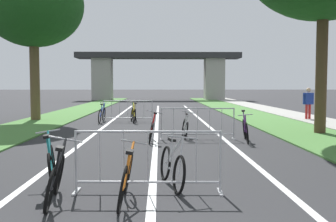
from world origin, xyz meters
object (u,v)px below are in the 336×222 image
object	(u,v)px
bicycle_teal_4	(52,166)
bicycle_green_8	(134,113)
crowd_barrier_third	(128,111)
bicycle_yellow_7	(133,114)
crowd_barrier_second	(198,124)
pedestrian_pushing_bike	(308,101)
tree_left_pine_near	(33,5)
bicycle_orange_3	(126,179)
bicycle_blue_1	(102,115)
bicycle_red_9	(152,130)
bicycle_black_2	(56,179)
bicycle_purple_6	(245,130)
crowd_barrier_nearest	(148,162)
bicycle_white_0	(185,127)
bicycle_silver_5	(172,166)

from	to	relation	value
bicycle_teal_4	bicycle_green_8	size ratio (longest dim) A/B	0.99
crowd_barrier_third	bicycle_yellow_7	bearing A→B (deg)	-56.08
crowd_barrier_second	pedestrian_pushing_bike	bearing A→B (deg)	46.96
tree_left_pine_near	bicycle_orange_3	bearing A→B (deg)	-67.49
crowd_barrier_third	pedestrian_pushing_bike	distance (m)	9.15
bicycle_blue_1	bicycle_red_9	size ratio (longest dim) A/B	1.10
crowd_barrier_second	bicycle_orange_3	distance (m)	7.18
bicycle_orange_3	bicycle_teal_4	xyz separation A→B (m)	(-1.39, 0.98, -0.00)
bicycle_black_2	bicycle_red_9	xyz separation A→B (m)	(1.33, 6.47, 0.00)
tree_left_pine_near	bicycle_purple_6	size ratio (longest dim) A/B	4.60
crowd_barrier_second	bicycle_red_9	world-z (taller)	crowd_barrier_second
crowd_barrier_nearest	bicycle_blue_1	bearing A→B (deg)	101.84
crowd_barrier_nearest	bicycle_white_0	world-z (taller)	crowd_barrier_nearest
bicycle_purple_6	crowd_barrier_second	bearing A→B (deg)	-9.91
tree_left_pine_near	bicycle_red_9	bearing A→B (deg)	-50.98
bicycle_green_8	bicycle_silver_5	bearing A→B (deg)	-89.61
bicycle_green_8	bicycle_yellow_7	bearing A→B (deg)	-96.21
bicycle_green_8	bicycle_red_9	size ratio (longest dim) A/B	1.03
pedestrian_pushing_bike	crowd_barrier_third	bearing A→B (deg)	168.77
bicycle_black_2	bicycle_yellow_7	size ratio (longest dim) A/B	0.96
bicycle_white_0	pedestrian_pushing_bike	bearing A→B (deg)	-137.74
crowd_barrier_nearest	bicycle_blue_1	distance (m)	12.63
bicycle_green_8	pedestrian_pushing_bike	size ratio (longest dim) A/B	0.99
bicycle_blue_1	pedestrian_pushing_bike	size ratio (longest dim) A/B	1.06
bicycle_black_2	bicycle_silver_5	world-z (taller)	bicycle_silver_5
crowd_barrier_third	bicycle_yellow_7	xyz separation A→B (m)	(0.30, -0.45, -0.14)
bicycle_white_0	bicycle_green_8	distance (m)	6.73
crowd_barrier_third	bicycle_white_0	size ratio (longest dim) A/B	1.48
crowd_barrier_nearest	bicycle_silver_5	xyz separation A→B (m)	(0.41, 0.37, -0.16)
crowd_barrier_third	bicycle_black_2	xyz separation A→B (m)	(-0.02, -13.30, -0.16)
crowd_barrier_third	bicycle_orange_3	distance (m)	13.38
bicycle_teal_4	bicycle_yellow_7	xyz separation A→B (m)	(0.63, 11.90, 0.00)
tree_left_pine_near	crowd_barrier_nearest	bearing A→B (deg)	-65.49
bicycle_black_2	bicycle_purple_6	xyz separation A→B (m)	(4.34, 6.43, 0.01)
crowd_barrier_nearest	crowd_barrier_third	size ratio (longest dim) A/B	1.00
bicycle_purple_6	bicycle_red_9	bearing A→B (deg)	7.46
bicycle_blue_1	bicycle_black_2	size ratio (longest dim) A/B	1.05
bicycle_yellow_7	bicycle_green_8	distance (m)	0.93
crowd_barrier_second	crowd_barrier_third	bearing A→B (deg)	113.98
bicycle_white_0	bicycle_red_9	world-z (taller)	bicycle_red_9
crowd_barrier_second	pedestrian_pushing_bike	size ratio (longest dim) A/B	1.49
bicycle_teal_4	bicycle_silver_5	world-z (taller)	bicycle_teal_4
bicycle_purple_6	pedestrian_pushing_bike	xyz separation A→B (m)	(4.81, 7.23, 0.64)
bicycle_blue_1	bicycle_green_8	world-z (taller)	bicycle_green_8
bicycle_teal_4	bicycle_yellow_7	size ratio (longest dim) A/B	0.93
bicycle_white_0	bicycle_purple_6	xyz separation A→B (m)	(1.87, -0.96, 0.03)
bicycle_black_2	bicycle_silver_5	size ratio (longest dim) A/B	1.03
bicycle_purple_6	bicycle_green_8	size ratio (longest dim) A/B	1.05
bicycle_yellow_7	pedestrian_pushing_bike	bearing A→B (deg)	-4.56
crowd_barrier_nearest	crowd_barrier_third	distance (m)	12.83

